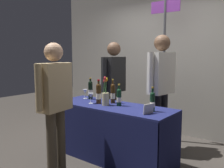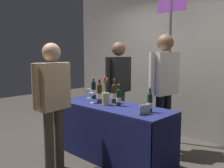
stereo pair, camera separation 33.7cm
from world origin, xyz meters
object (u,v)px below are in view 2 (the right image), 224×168
object	(u,v)px
wine_glass_mid	(92,95)
flower_vase	(106,97)
wine_glass_near_vendor	(89,91)
vendor_presenter	(118,82)
booth_signpost	(170,55)
tasting_table	(112,122)
display_bottle_0	(114,93)
featured_wine_bottle	(150,102)
taster_foreground_right	(53,96)

from	to	relation	value
wine_glass_mid	flower_vase	xyz separation A→B (m)	(0.25, 0.03, 0.01)
wine_glass_near_vendor	vendor_presenter	distance (m)	0.57
wine_glass_mid	booth_signpost	distance (m)	1.47
tasting_table	wine_glass_mid	world-z (taller)	wine_glass_mid
wine_glass_near_vendor	wine_glass_mid	distance (m)	0.40
wine_glass_mid	booth_signpost	size ratio (longest dim) A/B	0.06
wine_glass_near_vendor	wine_glass_mid	xyz separation A→B (m)	(0.33, -0.23, 0.00)
display_bottle_0	wine_glass_mid	distance (m)	0.32
featured_wine_bottle	booth_signpost	bearing A→B (deg)	109.66
display_bottle_0	wine_glass_near_vendor	size ratio (longest dim) A/B	2.35
flower_vase	wine_glass_mid	bearing A→B (deg)	-172.72
wine_glass_near_vendor	booth_signpost	size ratio (longest dim) A/B	0.06
flower_vase	vendor_presenter	distance (m)	0.83
tasting_table	display_bottle_0	world-z (taller)	display_bottle_0
display_bottle_0	vendor_presenter	world-z (taller)	vendor_presenter
wine_glass_near_vendor	display_bottle_0	bearing A→B (deg)	-0.72
featured_wine_bottle	display_bottle_0	xyz separation A→B (m)	(-0.71, 0.11, 0.02)
wine_glass_mid	taster_foreground_right	size ratio (longest dim) A/B	0.09
wine_glass_mid	booth_signpost	bearing A→B (deg)	66.13
display_bottle_0	flower_vase	distance (m)	0.19
tasting_table	wine_glass_near_vendor	xyz separation A→B (m)	(-0.65, 0.13, 0.36)
featured_wine_bottle	vendor_presenter	bearing A→B (deg)	149.75
vendor_presenter	booth_signpost	xyz separation A→B (m)	(0.69, 0.49, 0.45)
flower_vase	wine_glass_near_vendor	bearing A→B (deg)	161.58
wine_glass_near_vendor	booth_signpost	bearing A→B (deg)	48.93
taster_foreground_right	booth_signpost	distance (m)	2.05
display_bottle_0	taster_foreground_right	distance (m)	0.93
wine_glass_mid	display_bottle_0	bearing A→B (deg)	42.83
wine_glass_near_vendor	featured_wine_bottle	bearing A→B (deg)	-5.38
featured_wine_bottle	taster_foreground_right	distance (m)	1.20
display_bottle_0	booth_signpost	bearing A→B (deg)	73.06
tasting_table	flower_vase	bearing A→B (deg)	-136.18
wine_glass_mid	vendor_presenter	xyz separation A→B (m)	(-0.15, 0.74, 0.13)
tasting_table	taster_foreground_right	size ratio (longest dim) A/B	1.10
wine_glass_near_vendor	vendor_presenter	size ratio (longest dim) A/B	0.09
vendor_presenter	taster_foreground_right	xyz separation A→B (m)	(0.20, -1.44, -0.05)
tasting_table	flower_vase	world-z (taller)	flower_vase
taster_foreground_right	wine_glass_mid	bearing A→B (deg)	-3.92
featured_wine_bottle	booth_signpost	distance (m)	1.32
flower_vase	booth_signpost	world-z (taller)	booth_signpost
tasting_table	wine_glass_near_vendor	world-z (taller)	wine_glass_near_vendor
display_bottle_0	booth_signpost	world-z (taller)	booth_signpost
flower_vase	taster_foreground_right	bearing A→B (deg)	-105.26
wine_glass_mid	taster_foreground_right	bearing A→B (deg)	-85.50
booth_signpost	taster_foreground_right	bearing A→B (deg)	-104.29
tasting_table	wine_glass_near_vendor	size ratio (longest dim) A/B	11.87
tasting_table	display_bottle_0	distance (m)	0.42
display_bottle_0	vendor_presenter	xyz separation A→B (m)	(-0.38, 0.52, 0.10)
featured_wine_bottle	vendor_presenter	distance (m)	1.27
featured_wine_bottle	flower_vase	bearing A→B (deg)	-173.92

